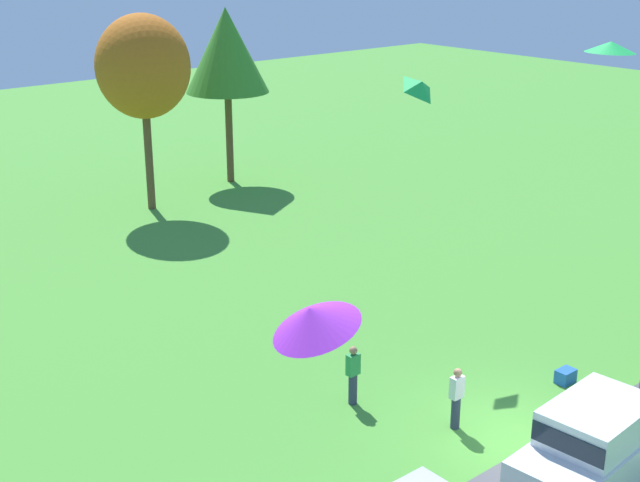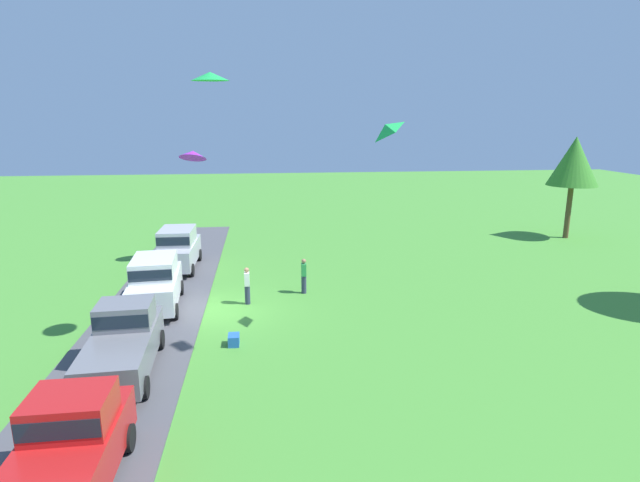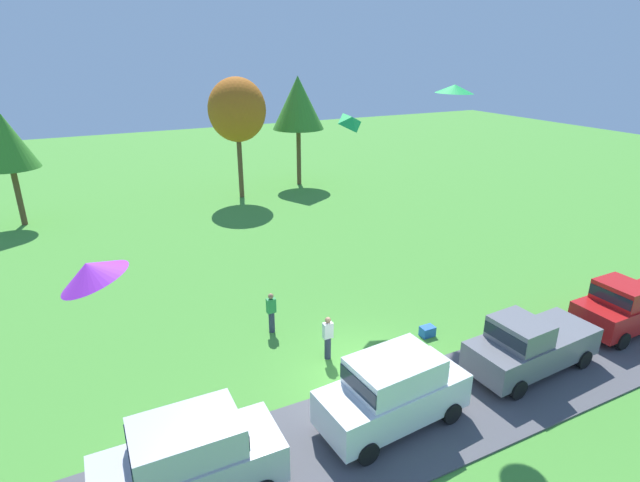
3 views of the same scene
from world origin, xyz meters
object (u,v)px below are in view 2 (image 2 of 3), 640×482
object	(u,v)px
car_pickup_near_entrance	(64,455)
person_watching_sky	(304,276)
car_suv_mid_row	(178,247)
cooler_box	(234,340)
car_pickup_far_end	(123,341)
car_suv_by_flagpole	(155,281)
tree_far_right	(574,162)
kite_delta_near_flag	(210,76)
person_on_lawn	(247,285)
kite_diamond_topmost	(385,129)
kite_delta_low_drifter	(193,154)

from	to	relation	value
car_pickup_near_entrance	person_watching_sky	size ratio (longest dim) A/B	2.94
car_suv_mid_row	cooler_box	bearing A→B (deg)	19.19
car_pickup_far_end	car_suv_by_flagpole	bearing A→B (deg)	-178.79
car_pickup_far_end	tree_far_right	size ratio (longest dim) A/B	0.72
kite_delta_near_flag	car_pickup_near_entrance	bearing A→B (deg)	-20.06
person_on_lawn	kite_diamond_topmost	size ratio (longest dim) A/B	1.85
tree_far_right	kite_delta_near_flag	xyz separation A→B (m)	(14.92, -22.95, 4.13)
tree_far_right	kite_delta_low_drifter	world-z (taller)	tree_far_right
car_pickup_far_end	person_on_lawn	size ratio (longest dim) A/B	2.98
car_suv_mid_row	kite_delta_near_flag	size ratio (longest dim) A/B	3.68
car_suv_mid_row	person_on_lawn	bearing A→B (deg)	33.74
car_pickup_near_entrance	tree_far_right	bearing A→B (deg)	131.16
person_watching_sky	kite_diamond_topmost	xyz separation A→B (m)	(4.98, 2.52, 6.91)
car_suv_mid_row	kite_diamond_topmost	bearing A→B (deg)	43.19
car_suv_by_flagpole	kite_diamond_topmost	xyz separation A→B (m)	(3.68, 9.14, 6.49)
car_pickup_far_end	cooler_box	distance (m)	3.91
car_suv_mid_row	cooler_box	world-z (taller)	car_suv_mid_row
car_suv_by_flagpole	person_on_lawn	distance (m)	3.98
kite_delta_near_flag	kite_diamond_topmost	distance (m)	6.23
car_suv_by_flagpole	person_watching_sky	world-z (taller)	car_suv_by_flagpole
car_pickup_far_end	cooler_box	bearing A→B (deg)	115.47
tree_far_right	kite_delta_low_drifter	distance (m)	25.42
car_pickup_far_end	tree_far_right	world-z (taller)	tree_far_right
car_suv_by_flagpole	car_pickup_near_entrance	world-z (taller)	car_suv_by_flagpole
cooler_box	kite_delta_low_drifter	distance (m)	13.32
car_suv_by_flagpole	kite_delta_near_flag	xyz separation A→B (m)	(4.01, 3.15, 8.19)
person_on_lawn	kite_delta_near_flag	size ratio (longest dim) A/B	1.36
kite_diamond_topmost	person_on_lawn	bearing A→B (deg)	-126.39
car_pickup_near_entrance	cooler_box	size ratio (longest dim) A/B	8.98
car_pickup_far_end	cooler_box	xyz separation A→B (m)	(-1.64, 3.43, -0.91)
car_suv_by_flagpole	person_watching_sky	distance (m)	6.75
car_pickup_near_entrance	person_on_lawn	distance (m)	12.24
car_suv_mid_row	kite_delta_low_drifter	bearing A→B (deg)	147.00
car_pickup_near_entrance	person_watching_sky	xyz separation A→B (m)	(-12.87, 6.22, -0.23)
cooler_box	car_pickup_far_end	bearing A→B (deg)	-64.53
car_suv_mid_row	cooler_box	distance (m)	10.81
car_pickup_near_entrance	car_suv_mid_row	bearing A→B (deg)	-178.79
car_suv_mid_row	kite_delta_near_flag	world-z (taller)	kite_delta_near_flag
car_suv_by_flagpole	person_on_lawn	xyz separation A→B (m)	(-0.13, 3.96, -0.42)
kite_delta_near_flag	person_watching_sky	bearing A→B (deg)	146.93
car_suv_mid_row	kite_diamond_topmost	distance (m)	14.82
cooler_box	kite_delta_low_drifter	size ratio (longest dim) A/B	0.37
car_pickup_far_end	car_pickup_near_entrance	distance (m)	5.82
car_suv_mid_row	person_watching_sky	xyz separation A→B (m)	(4.73, 6.59, -0.42)
car_suv_by_flagpole	kite_delta_low_drifter	bearing A→B (deg)	172.79
cooler_box	person_on_lawn	bearing A→B (deg)	174.61
car_suv_mid_row	car_suv_by_flagpole	distance (m)	6.03
car_suv_mid_row	kite_delta_low_drifter	xyz separation A→B (m)	(-1.42, 0.92, 4.96)
car_suv_by_flagpole	person_on_lawn	world-z (taller)	car_suv_by_flagpole
car_pickup_far_end	kite_diamond_topmost	bearing A→B (deg)	102.99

